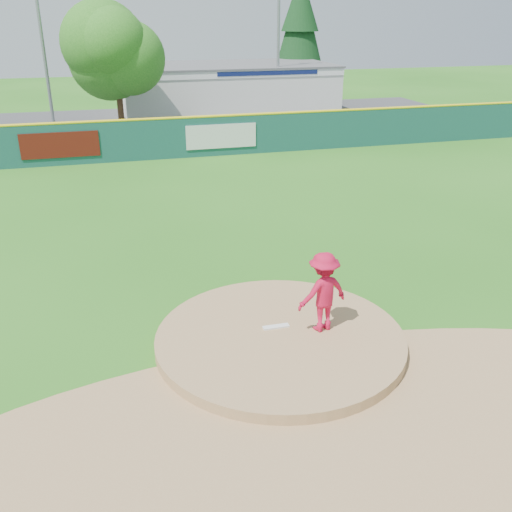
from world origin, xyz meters
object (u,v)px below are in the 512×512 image
object	(u,v)px
conifer_tree	(300,29)
light_pole_left	(40,26)
deciduous_tree	(116,54)
light_pole_right	(278,32)
pool_building_grp	(226,87)
pitcher	(323,292)
van	(170,132)

from	to	relation	value
conifer_tree	light_pole_left	xyz separation A→B (m)	(-19.00, -9.00, 0.51)
conifer_tree	deciduous_tree	bearing A→B (deg)	-143.75
deciduous_tree	light_pole_right	world-z (taller)	light_pole_right
pool_building_grp	deciduous_tree	size ratio (longest dim) A/B	2.07
pitcher	light_pole_right	size ratio (longest dim) A/B	0.18
light_pole_left	light_pole_right	world-z (taller)	light_pole_left
deciduous_tree	van	bearing A→B (deg)	-57.15
van	light_pole_right	world-z (taller)	light_pole_right
pitcher	light_pole_left	size ratio (longest dim) A/B	0.17
van	deciduous_tree	world-z (taller)	deciduous_tree
conifer_tree	light_pole_right	size ratio (longest dim) A/B	0.95
van	pool_building_grp	world-z (taller)	pool_building_grp
light_pole_left	light_pole_right	bearing A→B (deg)	7.59
pool_building_grp	light_pole_left	distance (m)	13.72
deciduous_tree	conifer_tree	bearing A→B (deg)	36.25
deciduous_tree	conifer_tree	xyz separation A→B (m)	(15.00, 11.00, 0.99)
pitcher	deciduous_tree	distance (m)	25.41
pitcher	light_pole_right	xyz separation A→B (m)	(8.03, 29.01, 4.38)
pitcher	conifer_tree	size ratio (longest dim) A/B	0.19
light_pole_right	van	bearing A→B (deg)	-138.33
van	conifer_tree	xyz separation A→B (m)	(12.63, 14.68, 4.88)
deciduous_tree	conifer_tree	world-z (taller)	conifer_tree
deciduous_tree	light_pole_right	xyz separation A→B (m)	(11.00, 4.00, 0.99)
pitcher	conifer_tree	distance (m)	38.22
van	conifer_tree	distance (m)	19.97
conifer_tree	light_pole_right	xyz separation A→B (m)	(-4.00, -7.00, 0.00)
pitcher	deciduous_tree	xyz separation A→B (m)	(-2.97, 25.01, 3.39)
pool_building_grp	deciduous_tree	world-z (taller)	deciduous_tree
conifer_tree	light_pole_left	size ratio (longest dim) A/B	0.86
van	light_pole_left	bearing A→B (deg)	40.20
pool_building_grp	conifer_tree	world-z (taller)	conifer_tree
pool_building_grp	deciduous_tree	bearing A→B (deg)	-138.84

